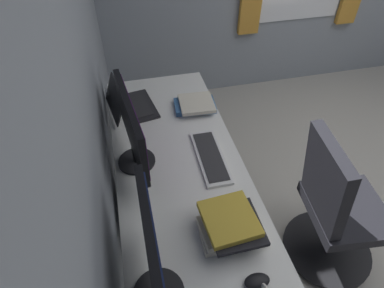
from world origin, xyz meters
TOP-DOWN VIEW (x-y plane):
  - wall_back at (0.00, 2.09)m, footprint 4.43×0.10m
  - desk at (0.11, 1.67)m, footprint 1.98×0.68m
  - drawer_pedestal at (0.09, 1.70)m, footprint 0.40×0.51m
  - monitor_primary at (0.27, 1.89)m, footprint 0.58×0.20m
  - monitor_secondary at (-0.46, 1.89)m, footprint 0.58×0.20m
  - laptop_leftmost at (0.75, 1.89)m, footprint 0.37×0.33m
  - keyboard_main at (0.20, 1.50)m, footprint 0.42×0.15m
  - mouse_main at (-0.50, 1.51)m, footprint 0.06×0.10m
  - book_stack_near at (0.66, 1.47)m, footprint 0.23×0.27m
  - book_stack_far at (-0.27, 1.54)m, footprint 0.27×0.29m
  - office_chair at (-0.12, 0.84)m, footprint 0.56×0.57m

SIDE VIEW (x-z plane):
  - drawer_pedestal at x=0.09m, z-range 0.00..0.69m
  - office_chair at x=-0.12m, z-range -0.03..0.94m
  - desk at x=0.11m, z-range 0.30..1.03m
  - keyboard_main at x=0.20m, z-range 0.73..0.75m
  - mouse_main at x=-0.50m, z-range 0.73..0.76m
  - book_stack_near at x=0.66m, z-range 0.73..0.79m
  - laptop_leftmost at x=0.75m, z-range 0.68..0.88m
  - book_stack_far at x=-0.27m, z-range 0.73..0.85m
  - monitor_primary at x=0.27m, z-range 0.76..1.18m
  - monitor_secondary at x=-0.46m, z-range 0.76..1.19m
  - wall_back at x=0.00m, z-range 0.00..2.60m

